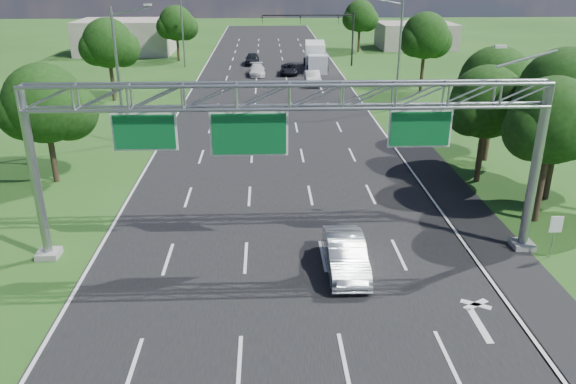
{
  "coord_description": "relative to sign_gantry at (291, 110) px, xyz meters",
  "views": [
    {
      "loc": [
        -0.77,
        -11.64,
        12.65
      ],
      "look_at": [
        0.21,
        12.39,
        2.92
      ],
      "focal_mm": 35.0,
      "sensor_mm": 36.0,
      "label": 1
    }
  ],
  "objects": [
    {
      "name": "car_queue_d",
      "position": [
        4.29,
        40.14,
        -6.12
      ],
      "size": [
        1.73,
        4.74,
        1.55
      ],
      "primitive_type": "imported",
      "rotation": [
        0.0,
        0.0,
        0.02
      ],
      "color": "#BDBDBD",
      "rests_on": "ground"
    },
    {
      "name": "streetlight_r_mid",
      "position": [
        10.97,
        28.0,
        -1.31
      ],
      "size": [
        2.97,
        0.22,
        10.16
      ],
      "color": "gray",
      "rests_on": "ground"
    },
    {
      "name": "tree_verge_lb",
      "position": [
        -16.25,
        33.04,
        -1.48
      ],
      "size": [
        5.76,
        4.8,
        8.06
      ],
      "color": "#2D2116",
      "rests_on": "ground"
    },
    {
      "name": "tree_verge_lc",
      "position": [
        -13.25,
        58.04,
        -1.92
      ],
      "size": [
        5.76,
        4.8,
        7.62
      ],
      "color": "#2D2116",
      "rests_on": "ground"
    },
    {
      "name": "ground",
      "position": [
        -0.33,
        18.0,
        -6.89
      ],
      "size": [
        220.0,
        220.0,
        0.0
      ],
      "primitive_type": "plane",
      "color": "#1E4715",
      "rests_on": "ground"
    },
    {
      "name": "silver_sedan",
      "position": [
        2.34,
        -1.83,
        -6.1
      ],
      "size": [
        1.7,
        4.79,
        1.58
      ],
      "primitive_type": "imported",
      "rotation": [
        0.0,
        0.0,
        -0.01
      ],
      "color": "#B5BCC2",
      "rests_on": "ground"
    },
    {
      "name": "tree_cluster_right",
      "position": [
        14.47,
        7.19,
        -1.58
      ],
      "size": [
        9.91,
        14.6,
        8.68
      ],
      "color": "#2D2116",
      "rests_on": "ground"
    },
    {
      "name": "sign_gantry",
      "position": [
        0.0,
        0.0,
        0.0
      ],
      "size": [
        23.5,
        1.0,
        9.56
      ],
      "color": "gray",
      "rests_on": "ground"
    },
    {
      "name": "tree_verge_re",
      "position": [
        13.75,
        66.04,
        -1.7
      ],
      "size": [
        5.76,
        4.8,
        7.84
      ],
      "color": "#2D2116",
      "rests_on": "ground"
    },
    {
      "name": "tree_verge_rd",
      "position": [
        15.75,
        36.04,
        -1.26
      ],
      "size": [
        5.76,
        4.8,
        8.28
      ],
      "color": "#2D2116",
      "rests_on": "ground"
    },
    {
      "name": "car_queue_a",
      "position": [
        -2.08,
        46.22,
        -6.22
      ],
      "size": [
        2.07,
        4.73,
        1.35
      ],
      "primitive_type": "imported",
      "rotation": [
        0.0,
        0.0,
        0.04
      ],
      "color": "silver",
      "rests_on": "ground"
    },
    {
      "name": "traffic_signal",
      "position": [
        7.15,
        53.0,
        -1.72
      ],
      "size": [
        12.21,
        0.24,
        7.0
      ],
      "color": "black",
      "rests_on": "ground"
    },
    {
      "name": "regulatory_sign",
      "position": [
        12.07,
        -1.02,
        -5.38
      ],
      "size": [
        0.6,
        0.08,
        2.1
      ],
      "color": "gray",
      "rests_on": "ground"
    },
    {
      "name": "building_right",
      "position": [
        23.67,
        70.0,
        -4.89
      ],
      "size": [
        12.0,
        9.0,
        4.0
      ],
      "primitive_type": "cube",
      "color": "gray",
      "rests_on": "ground"
    },
    {
      "name": "car_queue_c",
      "position": [
        -2.83,
        54.65,
        -6.12
      ],
      "size": [
        1.96,
        4.57,
        1.54
      ],
      "primitive_type": "imported",
      "rotation": [
        0.0,
        0.0,
        -0.03
      ],
      "color": "black",
      "rests_on": "ground"
    },
    {
      "name": "road",
      "position": [
        -0.33,
        18.0,
        -6.89
      ],
      "size": [
        18.0,
        180.0,
        0.02
      ],
      "primitive_type": "cube",
      "color": "black",
      "rests_on": "ground"
    },
    {
      "name": "building_left",
      "position": [
        -22.33,
        66.0,
        -4.39
      ],
      "size": [
        14.0,
        10.0,
        5.0
      ],
      "primitive_type": "cube",
      "color": "gray",
      "rests_on": "ground"
    },
    {
      "name": "tree_verge_la",
      "position": [
        -14.25,
        10.04,
        -2.13
      ],
      "size": [
        5.76,
        4.8,
        7.4
      ],
      "color": "#2D2116",
      "rests_on": "ground"
    },
    {
      "name": "box_truck",
      "position": [
        5.54,
        50.74,
        -5.32
      ],
      "size": [
        2.92,
        8.81,
        3.28
      ],
      "rotation": [
        0.0,
        0.0,
        -0.07
      ],
      "color": "white",
      "rests_on": "ground"
    },
    {
      "name": "streetlight_l_near",
      "position": [
        -11.63,
        18.0,
        -1.31
      ],
      "size": [
        2.97,
        0.22,
        10.16
      ],
      "color": "gray",
      "rests_on": "ground"
    },
    {
      "name": "streetlight_l_far",
      "position": [
        -11.63,
        53.0,
        -1.31
      ],
      "size": [
        2.97,
        0.22,
        10.16
      ],
      "color": "gray",
      "rests_on": "ground"
    },
    {
      "name": "car_queue_b",
      "position": [
        1.91,
        46.83,
        -6.26
      ],
      "size": [
        2.38,
        4.68,
        1.27
      ],
      "primitive_type": "imported",
      "rotation": [
        0.0,
        0.0,
        -0.06
      ],
      "color": "black",
      "rests_on": "ground"
    },
    {
      "name": "road_flare",
      "position": [
        9.87,
        2.0,
        -6.89
      ],
      "size": [
        3.0,
        30.0,
        0.02
      ],
      "primitive_type": "cube",
      "color": "black",
      "rests_on": "ground"
    }
  ]
}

